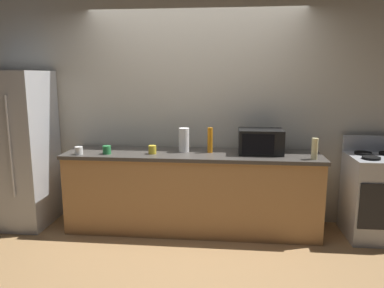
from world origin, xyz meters
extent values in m
plane|color=#A87F51|center=(0.00, 0.00, 0.00)|extent=(8.00, 8.00, 0.00)
cube|color=beige|center=(0.00, 0.81, 1.35)|extent=(6.40, 0.10, 2.70)
cube|color=#B27F4C|center=(0.00, 0.40, 0.43)|extent=(2.80, 0.60, 0.86)
cube|color=#47423D|center=(0.00, 0.40, 0.88)|extent=(2.84, 0.64, 0.04)
cube|color=#B7BABF|center=(-2.05, 0.40, 0.90)|extent=(0.72, 0.70, 1.80)
cylinder|color=silver|center=(-1.91, 0.03, 1.00)|extent=(0.02, 0.02, 1.10)
cube|color=#B7BABF|center=(2.00, 0.40, 0.45)|extent=(0.60, 0.60, 0.90)
cube|color=#B7BABF|center=(2.00, 0.68, 0.99)|extent=(0.60, 0.04, 0.18)
cylinder|color=black|center=(1.87, 0.28, 0.91)|extent=(0.18, 0.18, 0.02)
cylinder|color=black|center=(1.87, 0.52, 0.91)|extent=(0.18, 0.18, 0.02)
cube|color=black|center=(0.75, 0.45, 1.04)|extent=(0.48, 0.34, 0.27)
cube|color=black|center=(0.71, 0.28, 1.04)|extent=(0.34, 0.01, 0.21)
cylinder|color=white|center=(-0.10, 0.45, 1.04)|extent=(0.12, 0.12, 0.27)
cylinder|color=orange|center=(0.20, 0.44, 1.04)|extent=(0.06, 0.06, 0.28)
cylinder|color=beige|center=(1.28, 0.21, 1.01)|extent=(0.07, 0.07, 0.22)
cylinder|color=yellow|center=(-0.43, 0.31, 0.95)|extent=(0.09, 0.09, 0.09)
cylinder|color=#2D8C47|center=(-0.92, 0.25, 0.95)|extent=(0.09, 0.09, 0.09)
cylinder|color=white|center=(-1.22, 0.19, 0.94)|extent=(0.09, 0.09, 0.09)
camera|label=1|loc=(0.41, -3.60, 1.76)|focal=34.54mm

